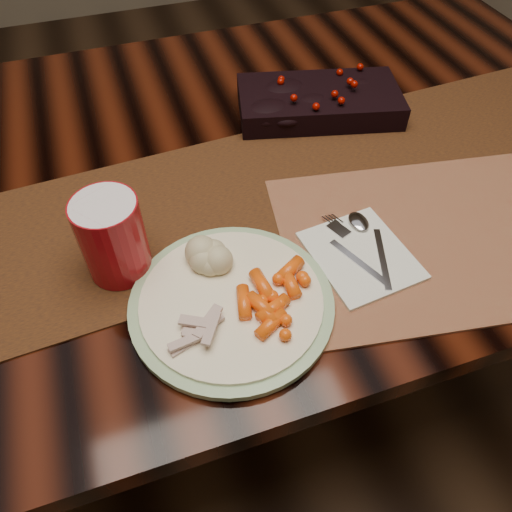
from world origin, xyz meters
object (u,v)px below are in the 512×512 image
object	(u,v)px
baby_carrots	(271,298)
turkey_shreds	(199,328)
dinner_plate	(231,302)
napkin	(361,255)
placemat_main	(431,237)
mashed_potatoes	(208,250)
centerpiece	(319,98)
red_cup	(113,237)
dining_table	(216,288)

from	to	relation	value
baby_carrots	turkey_shreds	world-z (taller)	baby_carrots
dinner_plate	napkin	distance (m)	0.21
placemat_main	mashed_potatoes	world-z (taller)	mashed_potatoes
placemat_main	turkey_shreds	distance (m)	0.40
placemat_main	mashed_potatoes	bearing A→B (deg)	-179.15
baby_carrots	turkey_shreds	bearing A→B (deg)	-172.54
centerpiece	red_cup	xyz separation A→B (m)	(-0.44, -0.28, 0.03)
mashed_potatoes	napkin	size ratio (longest dim) A/B	0.50
baby_carrots	dining_table	bearing A→B (deg)	90.86
mashed_potatoes	napkin	world-z (taller)	mashed_potatoes
placemat_main	napkin	world-z (taller)	napkin
dinner_plate	baby_carrots	xyz separation A→B (m)	(0.05, -0.02, 0.02)
red_cup	napkin	bearing A→B (deg)	-15.68
dinner_plate	red_cup	xyz separation A→B (m)	(-0.13, 0.12, 0.06)
centerpiece	napkin	distance (m)	0.39
dinner_plate	turkey_shreds	world-z (taller)	turkey_shreds
mashed_potatoes	turkey_shreds	size ratio (longest dim) A/B	1.07
placemat_main	turkey_shreds	bearing A→B (deg)	-161.55
placemat_main	baby_carrots	distance (m)	0.29
dinner_plate	baby_carrots	bearing A→B (deg)	-25.15
turkey_shreds	napkin	size ratio (longest dim) A/B	0.47
dinner_plate	dining_table	bearing A→B (deg)	82.08
centerpiece	napkin	bearing A→B (deg)	-103.90
placemat_main	red_cup	xyz separation A→B (m)	(-0.47, 0.09, 0.07)
centerpiece	baby_carrots	bearing A→B (deg)	-121.03
mashed_potatoes	napkin	bearing A→B (deg)	-13.61
mashed_potatoes	placemat_main	bearing A→B (deg)	-8.38
dining_table	centerpiece	size ratio (longest dim) A/B	5.72
centerpiece	red_cup	world-z (taller)	red_cup
placemat_main	dinner_plate	size ratio (longest dim) A/B	1.64
turkey_shreds	red_cup	world-z (taller)	red_cup
centerpiece	red_cup	size ratio (longest dim) A/B	2.49
turkey_shreds	red_cup	size ratio (longest dim) A/B	0.60
placemat_main	napkin	distance (m)	0.12
dining_table	napkin	distance (m)	0.51
dining_table	baby_carrots	world-z (taller)	baby_carrots
napkin	baby_carrots	bearing A→B (deg)	-169.84
baby_carrots	turkey_shreds	size ratio (longest dim) A/B	1.56
dining_table	centerpiece	distance (m)	0.49
baby_carrots	mashed_potatoes	distance (m)	0.12
centerpiece	turkey_shreds	bearing A→B (deg)	-129.40
placemat_main	red_cup	distance (m)	0.48
red_cup	centerpiece	bearing A→B (deg)	32.47
centerpiece	mashed_potatoes	distance (m)	0.45
baby_carrots	red_cup	size ratio (longest dim) A/B	0.93
placemat_main	dinner_plate	distance (m)	0.34
placemat_main	turkey_shreds	xyz separation A→B (m)	(-0.39, -0.06, 0.03)
mashed_potatoes	red_cup	xyz separation A→B (m)	(-0.12, 0.04, 0.03)
dining_table	placemat_main	distance (m)	0.56
baby_carrots	mashed_potatoes	xyz separation A→B (m)	(-0.06, 0.10, 0.01)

